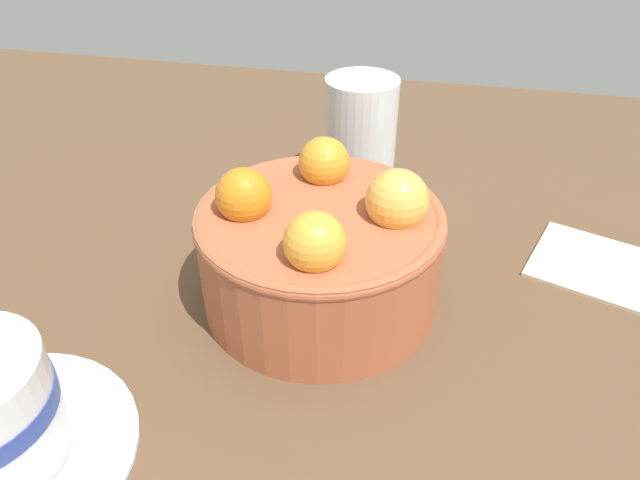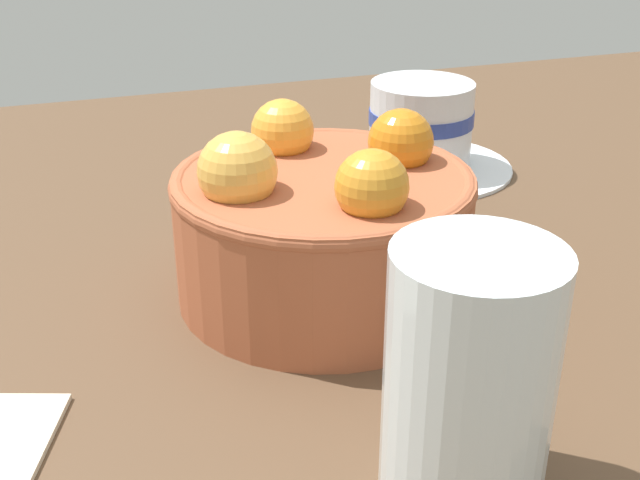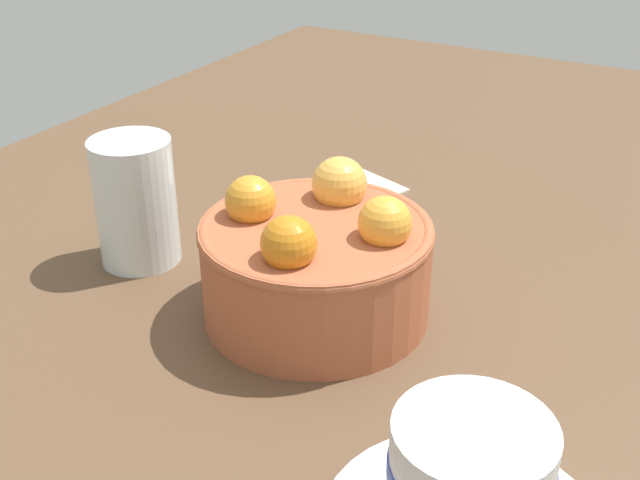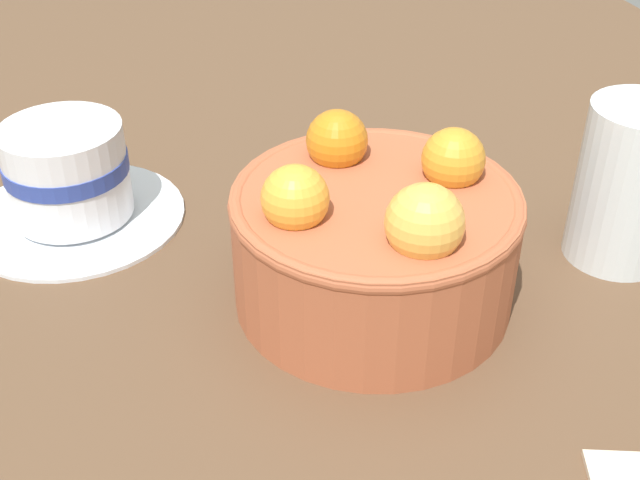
% 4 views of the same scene
% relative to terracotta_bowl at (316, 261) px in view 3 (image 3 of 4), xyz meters
% --- Properties ---
extents(ground_plane, '(1.57, 0.95, 0.04)m').
position_rel_terracotta_bowl_xyz_m(ground_plane, '(0.00, 0.00, -0.07)').
color(ground_plane, brown).
extents(terracotta_bowl, '(0.17, 0.17, 0.11)m').
position_rel_terracotta_bowl_xyz_m(terracotta_bowl, '(0.00, 0.00, 0.00)').
color(terracotta_bowl, '#AD5938').
rests_on(terracotta_bowl, ground_plane).
extents(water_glass, '(0.07, 0.07, 0.11)m').
position_rel_terracotta_bowl_xyz_m(water_glass, '(0.00, -0.17, 0.01)').
color(water_glass, silver).
rests_on(water_glass, ground_plane).
extents(folded_napkin, '(0.12, 0.11, 0.01)m').
position_rel_terracotta_bowl_xyz_m(folded_napkin, '(-0.20, -0.08, -0.04)').
color(folded_napkin, beige).
rests_on(folded_napkin, ground_plane).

